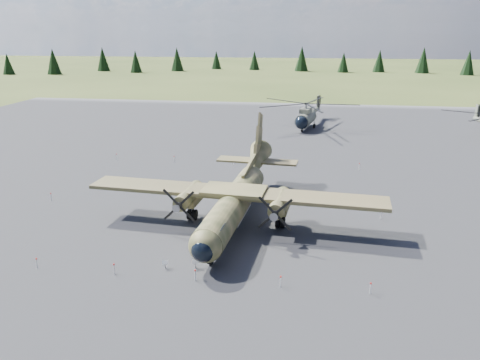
# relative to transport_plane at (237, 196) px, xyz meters

# --- Properties ---
(ground) EXTENTS (500.00, 500.00, 0.00)m
(ground) POSITION_rel_transport_plane_xyz_m (-3.26, 2.54, -2.53)
(ground) COLOR #5A642C
(ground) RESTS_ON ground
(apron) EXTENTS (120.00, 120.00, 0.04)m
(apron) POSITION_rel_transport_plane_xyz_m (-3.26, 12.54, -2.53)
(apron) COLOR #5D5D62
(apron) RESTS_ON ground
(transport_plane) EXTENTS (26.70, 24.20, 8.79)m
(transport_plane) POSITION_rel_transport_plane_xyz_m (0.00, 0.00, 0.00)
(transport_plane) COLOR #3B4023
(transport_plane) RESTS_ON ground
(helicopter_near) EXTENTS (21.54, 22.92, 4.65)m
(helicopter_near) POSITION_rel_transport_plane_xyz_m (5.73, 43.09, 0.77)
(helicopter_near) COLOR slate
(helicopter_near) RESTS_ON ground
(info_placard_left) EXTENTS (0.47, 0.28, 0.69)m
(info_placard_left) POSITION_rel_transport_plane_xyz_m (-3.87, -9.62, -2.06)
(info_placard_left) COLOR gray
(info_placard_left) RESTS_ON ground
(info_placard_right) EXTENTS (0.52, 0.32, 0.75)m
(info_placard_right) POSITION_rel_transport_plane_xyz_m (-1.65, -9.26, -2.02)
(info_placard_right) COLOR gray
(info_placard_right) RESTS_ON ground
(barrier_fence) EXTENTS (33.12, 29.62, 0.85)m
(barrier_fence) POSITION_rel_transport_plane_xyz_m (-3.72, 2.46, -2.02)
(barrier_fence) COLOR white
(barrier_fence) RESTS_ON ground
(treeline) EXTENTS (341.71, 335.68, 11.00)m
(treeline) POSITION_rel_transport_plane_xyz_m (-4.81, 4.11, 2.23)
(treeline) COLOR black
(treeline) RESTS_ON ground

